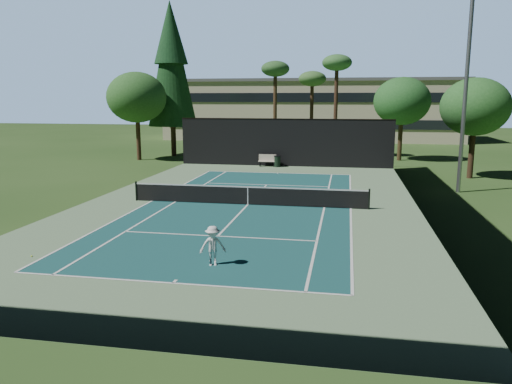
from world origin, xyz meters
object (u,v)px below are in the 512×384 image
park_bench (267,160)px  tennis_ball_b (220,197)px  player (213,246)px  tennis_ball_a (32,256)px  tennis_ball_d (165,186)px  tennis_net (248,195)px  trash_bin (277,161)px  tennis_ball_c (245,190)px

park_bench → tennis_ball_b: bearing=-92.2°
player → tennis_ball_a: 6.78m
tennis_ball_d → tennis_net: bearing=-35.4°
tennis_net → player: 10.02m
trash_bin → tennis_net: bearing=-88.0°
tennis_ball_a → tennis_ball_d: bearing=91.8°
tennis_net → player: player is taller
tennis_ball_a → tennis_ball_b: tennis_ball_b is taller
park_bench → trash_bin: 0.90m
tennis_net → tennis_ball_b: bearing=140.9°
player → tennis_ball_a: player is taller
tennis_ball_b → trash_bin: size_ratio=0.07×
tennis_net → tennis_ball_d: (-6.44, 4.58, -0.52)m
tennis_ball_d → park_bench: 12.09m
tennis_ball_c → trash_bin: trash_bin is taller
tennis_ball_a → tennis_ball_d: size_ratio=0.82×
tennis_ball_b → trash_bin: (1.41, 13.81, 0.44)m
tennis_ball_c → park_bench: 11.34m
tennis_ball_a → trash_bin: (5.43, 25.66, 0.45)m
tennis_net → trash_bin: (-0.54, 15.39, -0.08)m
tennis_ball_c → tennis_ball_a: bearing=-108.7°
tennis_ball_d → park_bench: size_ratio=0.05×
tennis_ball_a → tennis_ball_b: bearing=71.2°
player → tennis_ball_d: player is taller
tennis_ball_b → park_bench: park_bench is taller
tennis_ball_c → park_bench: size_ratio=0.04×
tennis_ball_b → park_bench: (0.53, 13.99, 0.51)m
tennis_ball_d → player: bearing=-63.7°
park_bench → trash_bin: park_bench is taller
player → tennis_ball_c: (-1.82, 14.24, -0.67)m
player → tennis_ball_a: (-6.74, -0.28, -0.67)m
tennis_net → tennis_ball_d: size_ratio=167.45×
tennis_net → trash_bin: bearing=92.0°
tennis_ball_a → park_bench: park_bench is taller
tennis_net → tennis_ball_a: size_ratio=205.45×
tennis_net → tennis_ball_d: bearing=144.6°
tennis_ball_b → trash_bin: 13.89m
player → trash_bin: size_ratio=1.48×
tennis_ball_b → tennis_net: bearing=-39.1°
tennis_net → player: size_ratio=9.20×
tennis_net → park_bench: 15.63m
tennis_ball_c → park_bench: (-0.37, 11.32, 0.52)m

